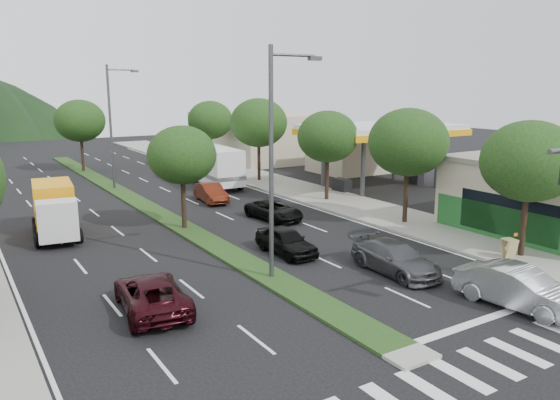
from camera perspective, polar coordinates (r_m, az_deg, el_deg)
ground at (r=18.54m, az=12.49°, el=-15.24°), size 160.00×160.00×0.00m
sidewalk_right at (r=44.71m, az=1.56°, el=1.18°), size 5.00×90.00×0.15m
median at (r=42.14m, az=-15.10°, el=0.09°), size 1.60×56.00×0.12m
crosswalk at (r=17.36m, az=17.32°, el=-17.49°), size 19.00×2.20×0.01m
storefront_right at (r=35.19m, az=26.95°, el=0.15°), size 9.00×10.00×4.00m
gas_canopy at (r=45.73m, az=10.56°, el=7.01°), size 12.20×8.20×5.25m
bldg_right_far at (r=64.06m, az=-2.63°, el=6.70°), size 10.00×16.00×5.20m
tree_r_a at (r=28.68m, az=24.62°, el=3.70°), size 4.60×4.60×6.63m
tree_r_b at (r=33.68m, az=13.25°, el=5.89°), size 4.80×4.80×6.94m
tree_r_c at (r=39.72m, az=5.00°, el=6.60°), size 4.40×4.40×6.48m
tree_r_d at (r=48.03m, az=-2.24°, el=8.06°), size 5.00×5.00×7.17m
tree_r_e at (r=56.93m, az=-7.30°, el=8.28°), size 4.60×4.60×6.71m
tree_med_near at (r=32.10m, az=-10.21°, el=4.64°), size 4.00×4.00×6.02m
tree_med_far at (r=56.93m, az=-20.18°, el=7.77°), size 4.80×4.80×6.94m
streetlight_near at (r=23.15m, az=-0.50°, el=4.97°), size 2.60×0.25×10.00m
streetlight_mid at (r=46.27m, az=-17.07°, el=7.91°), size 2.60×0.25×10.00m
sedan_silver at (r=22.93m, az=23.68°, el=-8.43°), size 2.25×5.03×1.60m
suv_maroon at (r=21.38m, az=-13.27°, el=-9.53°), size 2.84×5.14×1.36m
car_queue_a at (r=27.57m, az=0.63°, el=-4.30°), size 1.69×4.05×1.37m
car_queue_b at (r=25.41m, az=11.92°, el=-5.95°), size 2.11×4.87×1.40m
car_queue_c at (r=40.18m, az=-7.23°, el=0.75°), size 1.88×4.27×1.36m
car_queue_d at (r=34.63m, az=-0.62°, el=-1.08°), size 2.45×4.53×1.21m
box_truck at (r=33.39m, az=-22.49°, el=-1.10°), size 2.88×6.16×2.94m
motorhome at (r=46.87m, az=-7.15°, el=3.69°), size 3.23×8.80×3.32m
a_frame_sign at (r=28.74m, az=22.83°, el=-4.51°), size 0.69×0.76×1.29m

